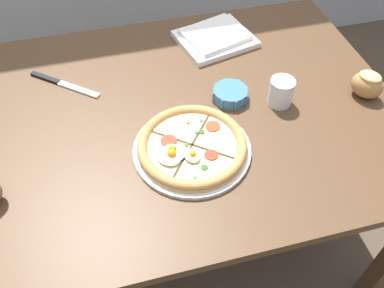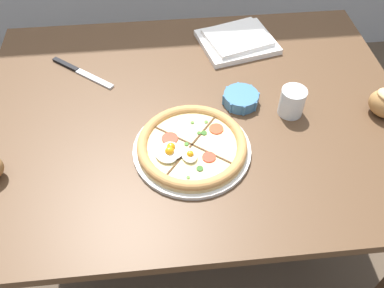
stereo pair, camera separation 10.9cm
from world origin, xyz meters
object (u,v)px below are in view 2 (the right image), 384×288
at_px(ramekin_bowl, 241,98).
at_px(water_glass, 292,103).
at_px(dining_table, 194,130).
at_px(pizza, 192,147).
at_px(napkin_folded, 237,40).
at_px(knife_main, 81,72).

relative_size(ramekin_bowl, water_glass, 1.33).
relative_size(dining_table, water_glass, 15.12).
distance_m(pizza, water_glass, 0.33).
relative_size(pizza, ramekin_bowl, 2.85).
bearing_deg(water_glass, napkin_folded, 105.32).
xyz_separation_m(dining_table, pizza, (-0.02, -0.17, 0.12)).
distance_m(napkin_folded, water_glass, 0.37).
relative_size(dining_table, napkin_folded, 4.44).
height_order(ramekin_bowl, water_glass, water_glass).
height_order(knife_main, water_glass, water_glass).
bearing_deg(water_glass, dining_table, 171.19).
xyz_separation_m(dining_table, ramekin_bowl, (0.14, 0.01, 0.12)).
distance_m(dining_table, pizza, 0.20).
bearing_deg(pizza, knife_main, 131.33).
bearing_deg(dining_table, ramekin_bowl, 4.24).
height_order(dining_table, pizza, pizza).
bearing_deg(napkin_folded, ramekin_bowl, -98.00).
height_order(ramekin_bowl, napkin_folded, same).
bearing_deg(pizza, water_glass, 21.78).
xyz_separation_m(napkin_folded, knife_main, (-0.54, -0.11, -0.01)).
bearing_deg(knife_main, water_glass, 18.40).
distance_m(ramekin_bowl, water_glass, 0.15).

